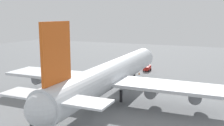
{
  "coord_description": "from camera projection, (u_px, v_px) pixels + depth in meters",
  "views": [
    {
      "loc": [
        -59.62,
        -25.58,
        20.62
      ],
      "look_at": [
        0.0,
        0.0,
        8.83
      ],
      "focal_mm": 42.41,
      "sensor_mm": 36.0,
      "label": 1
    }
  ],
  "objects": [
    {
      "name": "catering_truck",
      "position": [
        147.0,
        68.0,
        98.75
      ],
      "size": [
        4.17,
        2.43,
        2.02
      ],
      "color": "#B21E19",
      "rests_on": "ground_plane"
    },
    {
      "name": "safety_cone_nose",
      "position": [
        139.0,
        73.0,
        93.08
      ],
      "size": [
        0.57,
        0.57,
        0.82
      ],
      "primitive_type": "cone",
      "color": "orange",
      "rests_on": "ground_plane"
    },
    {
      "name": "ground_plane",
      "position": [
        112.0,
        97.0,
        67.52
      ],
      "size": [
        246.36,
        246.36,
        0.0
      ],
      "primitive_type": "plane",
      "color": "slate"
    },
    {
      "name": "cargo_airplane",
      "position": [
        112.0,
        74.0,
        66.29
      ],
      "size": [
        61.59,
        55.81,
        19.62
      ],
      "color": "silver",
      "rests_on": "ground_plane"
    },
    {
      "name": "fuel_truck",
      "position": [
        40.0,
        121.0,
        49.59
      ],
      "size": [
        3.92,
        2.87,
        1.99
      ],
      "color": "#333338",
      "rests_on": "ground_plane"
    }
  ]
}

